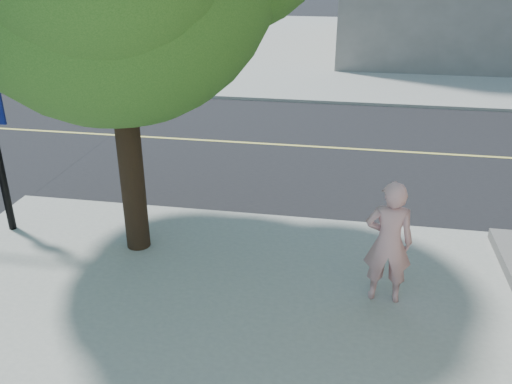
# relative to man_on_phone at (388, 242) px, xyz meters

# --- Properties ---
(ground) EXTENTS (140.00, 140.00, 0.00)m
(ground) POSITION_rel_man_on_phone_xyz_m (-6.42, 2.47, -1.08)
(ground) COLOR black
(ground) RESTS_ON ground
(road_ew) EXTENTS (140.00, 9.00, 0.01)m
(road_ew) POSITION_rel_man_on_phone_xyz_m (-6.42, 6.97, -1.07)
(road_ew) COLOR black
(road_ew) RESTS_ON ground
(sidewalk_ne) EXTENTS (29.00, 25.00, 0.12)m
(sidewalk_ne) POSITION_rel_man_on_phone_xyz_m (7.08, 23.97, -1.02)
(sidewalk_ne) COLOR gray
(sidewalk_ne) RESTS_ON ground
(man_on_phone) EXTENTS (0.71, 0.48, 1.92)m
(man_on_phone) POSITION_rel_man_on_phone_xyz_m (0.00, 0.00, 0.00)
(man_on_phone) COLOR #D69798
(man_on_phone) RESTS_ON sidewalk_se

